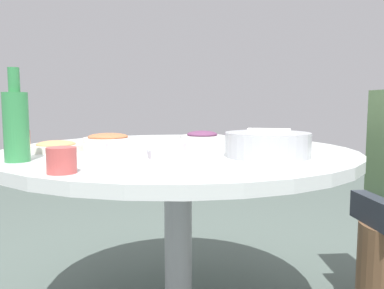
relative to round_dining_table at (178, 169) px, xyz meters
The scene contains 10 objects.
round_dining_table is the anchor object (origin of this frame).
rice_bowl 0.41m from the round_dining_table, 139.72° to the left, with size 0.29×0.29×0.09m.
soup_bowl 0.37m from the round_dining_table, 72.55° to the left, with size 0.25×0.28×0.06m.
dish_stirfry 0.46m from the round_dining_table, 157.07° to the right, with size 0.21×0.21×0.04m.
dish_shrimp 0.47m from the round_dining_table, ahead, with size 0.20×0.20×0.04m.
dish_tofu_braise 0.42m from the round_dining_table, 39.25° to the right, with size 0.23×0.23×0.04m.
dish_eggplant 0.39m from the round_dining_table, 109.96° to the right, with size 0.22×0.22×0.05m.
green_bottle 0.63m from the round_dining_table, 31.96° to the left, with size 0.08×0.08×0.29m.
tea_cup_near 0.64m from the round_dining_table, ahead, with size 0.06×0.06×0.07m, color #C44B43.
tea_cup_far 0.62m from the round_dining_table, 59.51° to the left, with size 0.08×0.08×0.07m, color #C14E4B.
Camera 1 is at (0.03, 1.52, 0.95)m, focal length 35.84 mm.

